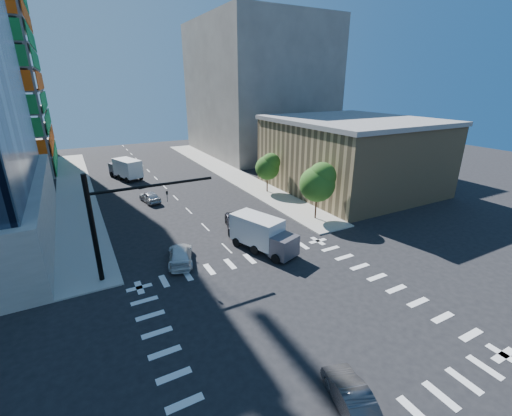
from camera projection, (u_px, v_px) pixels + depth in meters
ground at (296, 317)px, 24.07m from camera, size 160.00×160.00×0.00m
road_markings at (296, 317)px, 24.07m from camera, size 20.00×20.00×0.01m
sidewalk_ne at (227, 172)px, 62.62m from camera, size 5.00×60.00×0.15m
sidewalk_nw at (75, 191)px, 51.43m from camera, size 5.00×60.00×0.15m
commercial_building at (351, 154)px, 51.56m from camera, size 20.50×22.50×10.60m
bg_building_ne at (257, 89)px, 76.66m from camera, size 24.00×30.00×28.00m
signal_mast_nw at (112, 216)px, 27.18m from camera, size 10.20×0.40×9.00m
tree_south at (319, 182)px, 39.56m from camera, size 4.16×4.16×6.82m
tree_north at (268, 166)px, 49.83m from camera, size 3.54×3.52×5.78m
car_nb_far at (238, 223)px, 38.03m from camera, size 4.36×6.33×1.61m
car_sb_near at (180, 255)px, 31.10m from camera, size 3.48×5.51×1.49m
car_sb_mid at (150, 197)px, 46.83m from camera, size 2.47×4.67×1.51m
car_sb_cross at (351, 397)px, 17.11m from camera, size 2.68×4.62×1.44m
box_truck_near at (265, 237)px, 32.96m from camera, size 4.62×6.83×3.30m
box_truck_far at (125, 170)px, 58.02m from camera, size 4.78×7.11×3.44m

